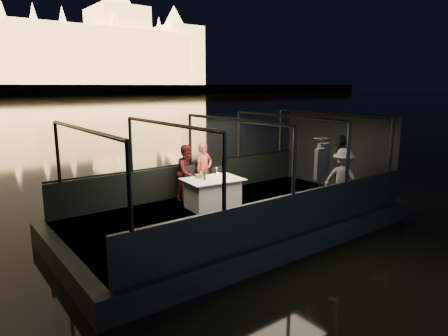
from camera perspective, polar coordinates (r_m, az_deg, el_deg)
boat_hull at (r=10.28m, az=1.36°, el=-8.85°), size 8.60×4.40×1.00m
boat_deck at (r=10.12m, az=1.37°, el=-6.31°), size 8.00×4.00×0.04m
gunwale_port at (r=11.57m, az=-4.77°, el=-1.63°), size 8.00×0.08×0.90m
gunwale_starboard at (r=8.58m, az=9.74°, el=-6.54°), size 8.00×0.08×0.90m
cabin_glass_port at (r=11.37m, az=-4.86°, el=4.02°), size 8.00×0.02×1.40m
cabin_glass_starboard at (r=8.29m, az=10.01°, el=1.04°), size 8.00×0.02×1.40m
cabin_roof_glass at (r=9.66m, az=1.44°, el=6.89°), size 8.00×4.00×0.02m
end_wall_fore at (r=8.05m, az=-21.60°, el=-3.23°), size 0.02×4.00×2.30m
end_wall_aft at (r=12.66m, az=15.77°, el=2.35°), size 0.02×4.00×2.30m
canopy_ribs at (r=9.83m, az=1.40°, el=0.19°), size 8.00×4.00×2.30m
dining_table_central at (r=10.31m, az=-1.63°, el=-3.62°), size 1.54×1.18×0.77m
chair_port_left at (r=10.92m, az=-4.46°, el=-2.43°), size 0.55×0.55×0.94m
chair_port_right at (r=11.13m, az=-0.34°, el=-2.13°), size 0.42×0.42×0.86m
coat_stand at (r=9.97m, az=13.52°, el=-1.43°), size 0.55×0.44×1.92m
person_woman_coral at (r=11.27m, az=-2.88°, el=-0.41°), size 0.59×0.43×1.55m
person_man_maroon at (r=11.02m, az=-5.23°, el=-0.72°), size 0.85×0.73×1.54m
passenger_stripe at (r=10.52m, az=16.72°, el=-1.21°), size 0.80×1.13×1.58m
passenger_dark at (r=11.08m, az=16.11°, el=-0.53°), size 1.03×1.14×1.85m
wine_bottle at (r=10.08m, az=-2.80°, el=-0.89°), size 0.07×0.07×0.27m
bread_basket at (r=10.37m, az=-3.59°, el=-1.16°), size 0.26×0.26×0.09m
amber_candle at (r=10.62m, az=-0.90°, el=-0.83°), size 0.06×0.06×0.07m
plate_near at (r=10.58m, az=0.20°, el=-1.06°), size 0.27×0.27×0.02m
plate_far at (r=10.46m, az=-2.71°, el=-1.22°), size 0.30×0.30×0.02m
wine_glass_white at (r=10.14m, az=-3.21°, el=-1.13°), size 0.09×0.09×0.21m
wine_glass_red at (r=10.71m, az=-1.06°, el=-0.43°), size 0.09×0.09×0.19m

